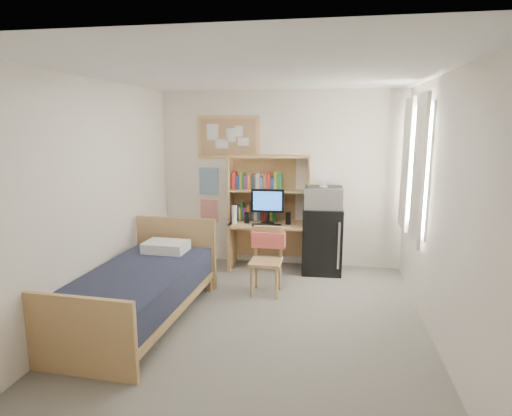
% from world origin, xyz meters
% --- Properties ---
extents(floor, '(3.60, 4.20, 0.02)m').
position_xyz_m(floor, '(0.00, 0.00, -0.01)').
color(floor, gray).
rests_on(floor, ground).
extents(ceiling, '(3.60, 4.20, 0.02)m').
position_xyz_m(ceiling, '(0.00, 0.00, 2.60)').
color(ceiling, white).
rests_on(ceiling, wall_back).
extents(wall_back, '(3.60, 0.04, 2.60)m').
position_xyz_m(wall_back, '(0.00, 2.10, 1.30)').
color(wall_back, white).
rests_on(wall_back, floor).
extents(wall_front, '(3.60, 0.04, 2.60)m').
position_xyz_m(wall_front, '(0.00, -2.10, 1.30)').
color(wall_front, white).
rests_on(wall_front, floor).
extents(wall_left, '(0.04, 4.20, 2.60)m').
position_xyz_m(wall_left, '(-1.80, 0.00, 1.30)').
color(wall_left, white).
rests_on(wall_left, floor).
extents(wall_right, '(0.04, 4.20, 2.60)m').
position_xyz_m(wall_right, '(1.80, 0.00, 1.30)').
color(wall_right, white).
rests_on(wall_right, floor).
extents(window_unit, '(0.10, 1.40, 1.70)m').
position_xyz_m(window_unit, '(1.75, 1.20, 1.60)').
color(window_unit, white).
rests_on(window_unit, wall_right).
extents(curtain_left, '(0.04, 0.55, 1.70)m').
position_xyz_m(curtain_left, '(1.72, 0.80, 1.60)').
color(curtain_left, white).
rests_on(curtain_left, wall_right).
extents(curtain_right, '(0.04, 0.55, 1.70)m').
position_xyz_m(curtain_right, '(1.72, 1.60, 1.60)').
color(curtain_right, white).
rests_on(curtain_right, wall_right).
extents(bulletin_board, '(0.94, 0.03, 0.64)m').
position_xyz_m(bulletin_board, '(-0.78, 2.08, 1.92)').
color(bulletin_board, tan).
rests_on(bulletin_board, wall_back).
extents(poster_wave, '(0.30, 0.01, 0.42)m').
position_xyz_m(poster_wave, '(-1.10, 2.09, 1.25)').
color(poster_wave, '#245E91').
rests_on(poster_wave, wall_back).
extents(poster_japan, '(0.28, 0.01, 0.36)m').
position_xyz_m(poster_japan, '(-1.10, 2.09, 0.78)').
color(poster_japan, red).
rests_on(poster_japan, wall_back).
extents(desk, '(1.13, 0.60, 0.70)m').
position_xyz_m(desk, '(-0.13, 1.80, 0.35)').
color(desk, tan).
rests_on(desk, floor).
extents(desk_chair, '(0.43, 0.43, 0.84)m').
position_xyz_m(desk_chair, '(-0.02, 0.84, 0.42)').
color(desk_chair, tan).
rests_on(desk_chair, floor).
extents(mini_fridge, '(0.57, 0.57, 0.95)m').
position_xyz_m(mini_fridge, '(0.66, 1.80, 0.47)').
color(mini_fridge, black).
rests_on(mini_fridge, floor).
extents(bed, '(1.13, 2.11, 0.57)m').
position_xyz_m(bed, '(-1.26, -0.17, 0.28)').
color(bed, '#1B1E31').
rests_on(bed, floor).
extents(hutch, '(1.20, 0.35, 0.97)m').
position_xyz_m(hutch, '(-0.14, 1.95, 1.18)').
color(hutch, tan).
rests_on(hutch, desk).
extents(monitor, '(0.47, 0.05, 0.50)m').
position_xyz_m(monitor, '(-0.13, 1.74, 0.95)').
color(monitor, black).
rests_on(monitor, desk).
extents(keyboard, '(0.42, 0.15, 0.02)m').
position_xyz_m(keyboard, '(-0.13, 1.60, 0.71)').
color(keyboard, black).
rests_on(keyboard, desk).
extents(speaker_left, '(0.07, 0.07, 0.16)m').
position_xyz_m(speaker_left, '(-0.43, 1.73, 0.77)').
color(speaker_left, black).
rests_on(speaker_left, desk).
extents(speaker_right, '(0.07, 0.07, 0.17)m').
position_xyz_m(speaker_right, '(0.17, 1.75, 0.78)').
color(speaker_right, black).
rests_on(speaker_right, desk).
extents(water_bottle, '(0.08, 0.08, 0.26)m').
position_xyz_m(water_bottle, '(-0.61, 1.68, 0.83)').
color(water_bottle, white).
rests_on(water_bottle, desk).
extents(hoodie, '(0.43, 0.14, 0.21)m').
position_xyz_m(hoodie, '(-0.01, 1.04, 0.65)').
color(hoodie, '#F9685E').
rests_on(hoodie, desk_chair).
extents(microwave, '(0.53, 0.41, 0.30)m').
position_xyz_m(microwave, '(0.66, 1.78, 1.10)').
color(microwave, '#B7B7BB').
rests_on(microwave, mini_fridge).
extents(desk_fan, '(0.24, 0.24, 0.29)m').
position_xyz_m(desk_fan, '(0.66, 1.78, 1.39)').
color(desk_fan, white).
rests_on(desk_fan, microwave).
extents(pillow, '(0.53, 0.39, 0.12)m').
position_xyz_m(pillow, '(-1.23, 0.58, 0.63)').
color(pillow, white).
rests_on(pillow, bed).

